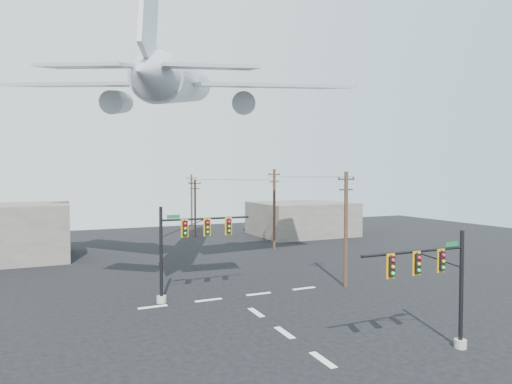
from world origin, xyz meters
name	(u,v)px	position (x,y,z in m)	size (l,w,h in m)	color
ground	(323,360)	(0.00, 0.00, 0.00)	(120.00, 120.00, 0.00)	black
lane_markings	(274,325)	(0.00, 5.33, 0.01)	(14.00, 21.20, 0.01)	silver
signal_mast_near	(439,285)	(5.73, -1.74, 3.53)	(6.73, 0.68, 6.18)	gray
signal_mast_far	(185,247)	(-3.55, 12.68, 3.89)	(7.06, 0.75, 6.85)	gray
utility_pole_a	(346,227)	(9.32, 11.04, 4.91)	(1.86, 0.52, 9.38)	#492F1F
utility_pole_b	(274,207)	(12.14, 29.67, 5.19)	(1.92, 0.84, 9.92)	#492F1F
utility_pole_c	(195,207)	(6.28, 44.41, 4.49)	(1.75, 0.36, 8.58)	#492F1F
utility_pole_d	(192,199)	(9.37, 57.48, 4.94)	(1.95, 0.33, 9.43)	#492F1F
power_lines	(240,179)	(9.42, 34.39, 8.65)	(7.55, 46.44, 0.64)	black
airliner	(181,83)	(-1.74, 20.77, 17.43)	(29.37, 31.96, 9.43)	#A5AAB1
building_right	(301,219)	(22.00, 40.00, 2.50)	(14.00, 12.00, 5.00)	slate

